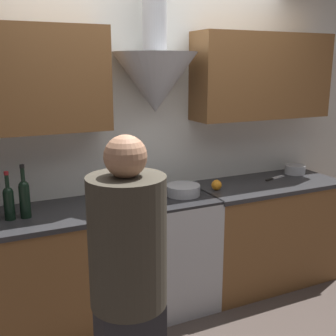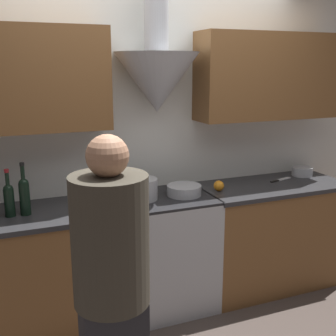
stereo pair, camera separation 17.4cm
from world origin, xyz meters
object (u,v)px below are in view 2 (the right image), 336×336
(stock_pot, at_px, (142,189))
(person_foreground_left, at_px, (112,295))
(stove_range, at_px, (163,252))
(wine_bottle_5, at_px, (24,194))
(saucepan, at_px, (302,171))
(orange_fruit, at_px, (219,186))
(mixing_bowl, at_px, (184,190))
(wine_bottle_4, at_px, (9,198))

(stock_pot, xyz_separation_m, person_foreground_left, (-0.54, -1.21, -0.10))
(stove_range, height_order, person_foreground_left, person_foreground_left)
(wine_bottle_5, distance_m, saucepan, 2.41)
(orange_fruit, bearing_deg, mixing_bowl, 179.74)
(stove_range, distance_m, wine_bottle_4, 1.24)
(wine_bottle_5, bearing_deg, person_foreground_left, -76.17)
(stove_range, xyz_separation_m, stock_pot, (-0.17, 0.01, 0.53))
(person_foreground_left, bearing_deg, saucepan, 32.06)
(wine_bottle_4, relative_size, mixing_bowl, 1.21)
(saucepan, bearing_deg, orange_fruit, -171.30)
(wine_bottle_5, distance_m, person_foreground_left, 1.23)
(wine_bottle_5, distance_m, orange_fruit, 1.47)
(wine_bottle_4, height_order, orange_fruit, wine_bottle_4)
(mixing_bowl, distance_m, saucepan, 1.25)
(stock_pot, height_order, mixing_bowl, stock_pot)
(wine_bottle_4, height_order, wine_bottle_5, wine_bottle_5)
(mixing_bowl, bearing_deg, wine_bottle_5, -179.82)
(stock_pot, distance_m, orange_fruit, 0.64)
(wine_bottle_4, xyz_separation_m, mixing_bowl, (1.26, 0.00, -0.09))
(wine_bottle_5, relative_size, person_foreground_left, 0.22)
(saucepan, bearing_deg, person_foreground_left, -147.94)
(wine_bottle_4, bearing_deg, stock_pot, 1.44)
(stove_range, xyz_separation_m, person_foreground_left, (-0.71, -1.20, 0.43))
(wine_bottle_4, bearing_deg, mixing_bowl, 0.03)
(wine_bottle_4, bearing_deg, wine_bottle_5, -1.66)
(mixing_bowl, bearing_deg, orange_fruit, -0.26)
(stove_range, xyz_separation_m, mixing_bowl, (0.17, -0.02, 0.49))
(wine_bottle_4, xyz_separation_m, stock_pot, (0.93, 0.02, -0.05))
(stove_range, distance_m, wine_bottle_5, 1.16)
(wine_bottle_5, bearing_deg, stock_pot, 1.81)
(mixing_bowl, relative_size, orange_fruit, 3.18)
(wine_bottle_5, height_order, mixing_bowl, wine_bottle_5)
(wine_bottle_4, xyz_separation_m, orange_fruit, (1.57, -0.00, -0.08))
(stove_range, xyz_separation_m, wine_bottle_4, (-1.10, -0.02, 0.58))
(person_foreground_left, bearing_deg, orange_fruit, 45.06)
(saucepan, relative_size, person_foreground_left, 0.12)
(stove_range, bearing_deg, saucepan, 5.08)
(stove_range, relative_size, wine_bottle_5, 2.55)
(saucepan, xyz_separation_m, person_foreground_left, (-2.11, -1.32, -0.06))
(stove_range, height_order, wine_bottle_4, wine_bottle_4)
(orange_fruit, distance_m, person_foreground_left, 1.67)
(orange_fruit, bearing_deg, stock_pot, 177.85)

